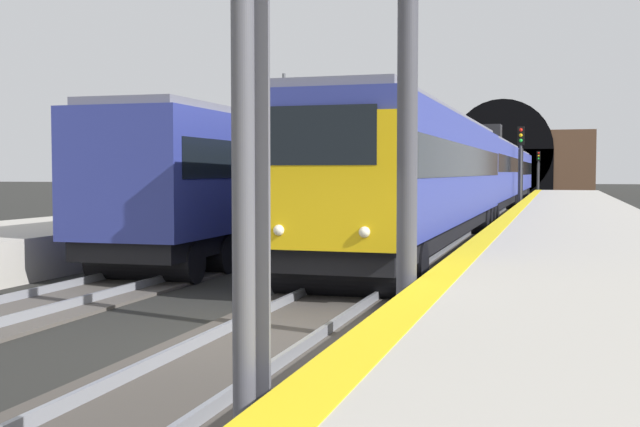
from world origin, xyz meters
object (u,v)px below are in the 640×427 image
(train_main_approaching, at_px, (485,173))
(railway_signal_mid, at_px, (521,161))
(railway_signal_far, at_px, (538,168))
(railway_signal_near, at_px, (244,70))
(catenary_mast_far, at_px, (285,141))
(train_adjacent_platform, at_px, (391,175))
(catenary_mast_near, at_px, (305,146))

(train_main_approaching, height_order, railway_signal_mid, train_main_approaching)
(train_main_approaching, xyz_separation_m, railway_signal_far, (43.68, -1.82, 0.50))
(railway_signal_near, xyz_separation_m, railway_signal_far, (83.45, 0.00, -0.27))
(train_main_approaching, distance_m, railway_signal_mid, 2.71)
(catenary_mast_far, bearing_deg, train_adjacent_platform, -113.85)
(train_main_approaching, height_order, catenary_mast_far, catenary_mast_far)
(railway_signal_near, relative_size, railway_signal_far, 1.14)
(train_main_approaching, relative_size, train_adjacent_platform, 1.10)
(train_adjacent_platform, height_order, railway_signal_near, railway_signal_near)
(railway_signal_near, height_order, railway_signal_far, railway_signal_near)
(train_main_approaching, relative_size, railway_signal_mid, 12.57)
(catenary_mast_far, bearing_deg, train_main_approaching, -95.66)
(train_adjacent_platform, distance_m, railway_signal_far, 46.19)
(railway_signal_near, bearing_deg, catenary_mast_near, -162.71)
(train_main_approaching, distance_m, train_adjacent_platform, 5.30)
(train_main_approaching, bearing_deg, train_adjacent_platform, -67.28)
(railway_signal_mid, bearing_deg, railway_signal_near, 0.00)
(train_adjacent_platform, height_order, catenary_mast_far, catenary_mast_far)
(train_main_approaching, relative_size, catenary_mast_near, 7.89)
(train_main_approaching, height_order, catenary_mast_near, catenary_mast_near)
(railway_signal_near, xyz_separation_m, catenary_mast_far, (40.98, 14.02, 1.19))
(train_adjacent_platform, relative_size, railway_signal_near, 10.77)
(train_main_approaching, xyz_separation_m, railway_signal_mid, (1.89, -1.82, 0.69))
(train_main_approaching, relative_size, catenary_mast_far, 7.48)
(catenary_mast_far, bearing_deg, catenary_mast_near, -0.31)
(train_adjacent_platform, xyz_separation_m, railway_signal_far, (45.70, -6.72, 0.57))
(railway_signal_near, relative_size, railway_signal_mid, 1.06)
(catenary_mast_far, bearing_deg, railway_signal_near, -161.12)
(railway_signal_far, bearing_deg, railway_signal_mid, 0.00)
(railway_signal_near, bearing_deg, railway_signal_mid, -180.00)
(railway_signal_near, relative_size, catenary_mast_far, 0.63)
(railway_signal_mid, distance_m, catenary_mast_near, 14.42)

